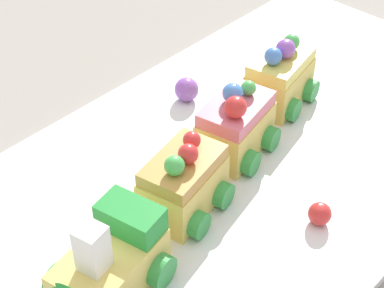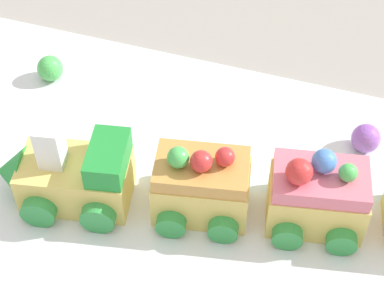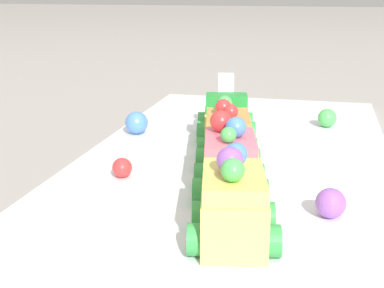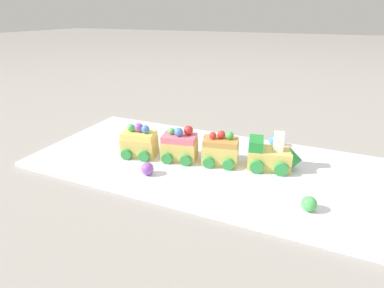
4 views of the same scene
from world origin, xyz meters
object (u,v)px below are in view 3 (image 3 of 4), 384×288
object	(u,v)px
gumball_blue	(137,123)
gumball_red	(122,168)
cake_car_caramel	(227,139)
cake_car_strawberry	(230,166)
cake_train_locomotive	(225,118)
gumball_purple	(331,203)
gumball_green	(327,118)
cake_car_lemon	(233,207)

from	to	relation	value
gumball_blue	gumball_red	xyz separation A→B (m)	(-0.17, -0.04, -0.00)
cake_car_caramel	cake_car_strawberry	distance (m)	0.09
cake_train_locomotive	gumball_blue	xyz separation A→B (m)	(-0.01, 0.12, -0.01)
gumball_purple	gumball_blue	bearing A→B (deg)	49.09
gumball_blue	gumball_red	distance (m)	0.17
gumball_green	cake_car_lemon	bearing A→B (deg)	169.20
cake_car_strawberry	cake_car_lemon	bearing A→B (deg)	179.96
cake_car_strawberry	gumball_purple	distance (m)	0.10
gumball_blue	gumball_red	bearing A→B (deg)	-165.93
cake_car_caramel	gumball_green	size ratio (longest dim) A/B	3.27
cake_car_caramel	gumball_blue	distance (m)	0.17
cake_car_lemon	gumball_blue	world-z (taller)	cake_car_lemon
cake_train_locomotive	cake_car_strawberry	world-z (taller)	cake_train_locomotive
cake_train_locomotive	gumball_red	xyz separation A→B (m)	(-0.18, 0.08, -0.02)
cake_train_locomotive	cake_car_caramel	size ratio (longest dim) A/B	1.41
cake_car_strawberry	gumball_green	bearing A→B (deg)	-28.89
cake_car_strawberry	cake_car_lemon	size ratio (longest dim) A/B	1.00
cake_train_locomotive	cake_car_strawberry	xyz separation A→B (m)	(-0.20, -0.04, 0.00)
cake_train_locomotive	gumball_blue	bearing A→B (deg)	85.06
gumball_green	cake_train_locomotive	bearing A→B (deg)	122.66
cake_train_locomotive	cake_car_strawberry	bearing A→B (deg)	179.99
gumball_purple	cake_car_lemon	bearing A→B (deg)	131.25
gumball_blue	gumball_red	size ratio (longest dim) A/B	1.46
gumball_purple	cake_car_caramel	bearing A→B (deg)	42.59
cake_car_lemon	gumball_green	bearing A→B (deg)	-21.95
gumball_green	gumball_red	distance (m)	0.34
cake_car_lemon	gumball_purple	xyz separation A→B (m)	(0.07, -0.08, -0.02)
cake_car_caramel	cake_car_strawberry	bearing A→B (deg)	-179.95
cake_car_lemon	gumball_blue	bearing A→B (deg)	20.86
cake_train_locomotive	cake_car_lemon	size ratio (longest dim) A/B	1.41
gumball_red	gumball_green	bearing A→B (deg)	-38.54
cake_train_locomotive	gumball_blue	distance (m)	0.12
gumball_purple	gumball_red	xyz separation A→B (m)	(0.05, 0.21, -0.00)
cake_train_locomotive	cake_car_caramel	distance (m)	0.11
cake_train_locomotive	gumball_green	bearing A→B (deg)	-68.49
cake_car_strawberry	gumball_purple	bearing A→B (deg)	-118.87
cake_train_locomotive	gumball_red	world-z (taller)	cake_train_locomotive
gumball_purple	gumball_blue	distance (m)	0.34
cake_car_caramel	cake_car_strawberry	xyz separation A→B (m)	(-0.09, -0.02, 0.00)
cake_car_caramel	gumball_purple	xyz separation A→B (m)	(-0.12, -0.11, -0.02)
cake_car_lemon	gumball_green	distance (m)	0.39
cake_car_strawberry	gumball_blue	world-z (taller)	cake_car_strawberry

